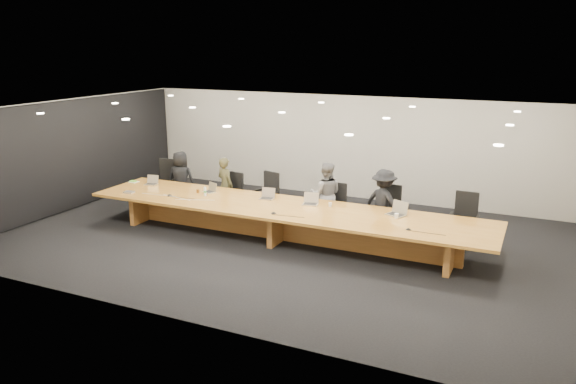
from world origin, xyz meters
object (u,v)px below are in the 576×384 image
at_px(laptop_a, 151,180).
at_px(water_bottle, 205,192).
at_px(chair_far_left, 164,182).
at_px(laptop_c, 267,194).
at_px(laptop_e, 396,208).
at_px(mic_left, 169,195).
at_px(amber_mug, 198,191).
at_px(laptop_b, 209,188).
at_px(person_d, 384,203).
at_px(chair_right, 387,210).
at_px(chair_left, 231,193).
at_px(chair_mid_right, 333,206).
at_px(paper_cup_far, 397,216).
at_px(chair_mid_left, 265,195).
at_px(mic_center, 274,213).
at_px(conference_table, 282,217).
at_px(av_box, 129,192).
at_px(person_c, 326,195).
at_px(mic_right, 408,229).
at_px(paper_cup_near, 330,205).
at_px(person_a, 181,179).
at_px(laptop_d, 310,199).
at_px(person_b, 225,185).
at_px(chair_far_right, 464,219).

xyz_separation_m(laptop_a, water_bottle, (1.80, -0.33, -0.02)).
bearing_deg(chair_far_left, laptop_c, -17.21).
relative_size(laptop_e, mic_left, 3.21).
relative_size(amber_mug, mic_left, 0.76).
bearing_deg(laptop_b, water_bottle, -49.40).
bearing_deg(person_d, chair_right, -95.40).
relative_size(chair_left, laptop_a, 3.49).
bearing_deg(chair_far_left, chair_right, -3.30).
distance_m(chair_mid_right, paper_cup_far, 2.01).
bearing_deg(laptop_b, chair_far_left, -179.96).
bearing_deg(chair_mid_left, water_bottle, -109.59).
xyz_separation_m(chair_far_left, chair_mid_right, (4.77, -0.01, -0.07)).
distance_m(chair_mid_right, mic_center, 1.88).
height_order(conference_table, chair_mid_right, chair_mid_right).
relative_size(chair_right, av_box, 4.99).
relative_size(chair_mid_left, amber_mug, 12.92).
height_order(chair_mid_left, mic_left, chair_mid_left).
height_order(chair_far_left, chair_left, chair_far_left).
bearing_deg(chair_mid_left, person_d, 13.58).
height_order(chair_mid_left, laptop_e, chair_mid_left).
xyz_separation_m(person_c, mic_right, (2.30, -1.64, -0.00)).
distance_m(conference_table, chair_mid_left, 1.70).
distance_m(laptop_a, mic_center, 3.95).
height_order(paper_cup_near, paper_cup_far, paper_cup_far).
relative_size(conference_table, person_a, 6.12).
height_order(person_d, mic_center, person_d).
relative_size(laptop_d, mic_center, 2.92).
xyz_separation_m(chair_mid_left, chair_right, (3.04, -0.03, 0.00)).
bearing_deg(conference_table, chair_mid_left, 129.35).
bearing_deg(laptop_e, person_a, -164.30).
bearing_deg(paper_cup_near, chair_left, 163.57).
relative_size(paper_cup_near, av_box, 0.37).
relative_size(chair_right, person_a, 0.77).
height_order(laptop_c, water_bottle, laptop_c).
xyz_separation_m(chair_mid_right, laptop_b, (-2.81, -0.86, 0.33)).
bearing_deg(paper_cup_far, person_b, 167.41).
bearing_deg(paper_cup_far, paper_cup_near, 171.68).
height_order(chair_far_right, amber_mug, chair_far_right).
bearing_deg(laptop_a, paper_cup_near, -10.40).
distance_m(chair_mid_right, laptop_b, 2.96).
xyz_separation_m(conference_table, water_bottle, (-1.99, 0.05, 0.33)).
bearing_deg(water_bottle, chair_left, 91.95).
bearing_deg(mic_left, mic_right, -1.24).
xyz_separation_m(laptop_b, mic_center, (2.14, -0.89, -0.10)).
distance_m(paper_cup_far, av_box, 6.24).
bearing_deg(paper_cup_far, amber_mug, -179.92).
distance_m(chair_far_right, laptop_a, 7.47).
height_order(person_c, mic_left, person_c).
xyz_separation_m(chair_left, laptop_c, (1.46, -0.90, 0.36)).
distance_m(chair_mid_left, person_c, 1.62).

